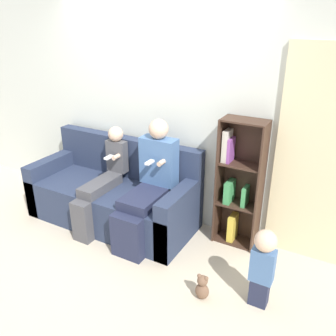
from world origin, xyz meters
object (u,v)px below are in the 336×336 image
toddler_standing (263,264)px  couch (114,197)px  teddy_bear (202,288)px  bookshelf (238,185)px  adult_seated (149,182)px  child_seated (102,181)px

toddler_standing → couch: bearing=165.4°
teddy_bear → toddler_standing: bearing=22.5°
bookshelf → teddy_bear: 1.15m
adult_seated → child_seated: adult_seated is taller
adult_seated → toddler_standing: size_ratio=1.77×
couch → bookshelf: (1.41, 0.32, 0.37)m
teddy_bear → child_seated: bearing=160.2°
couch → teddy_bear: 1.64m
couch → child_seated: (-0.04, -0.14, 0.26)m
bookshelf → toddler_standing: bearing=-57.9°
child_seated → teddy_bear: 1.67m
couch → toddler_standing: bearing=-14.6°
couch → toddler_standing: size_ratio=2.68×
couch → toddler_standing: 1.99m
child_seated → adult_seated: bearing=4.9°
adult_seated → child_seated: (-0.60, -0.05, -0.10)m
couch → adult_seated: adult_seated is taller
child_seated → teddy_bear: child_seated is taller
toddler_standing → adult_seated: bearing=163.3°
couch → adult_seated: 0.68m
toddler_standing → teddy_bear: size_ratio=2.95×
toddler_standing → bookshelf: 1.00m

